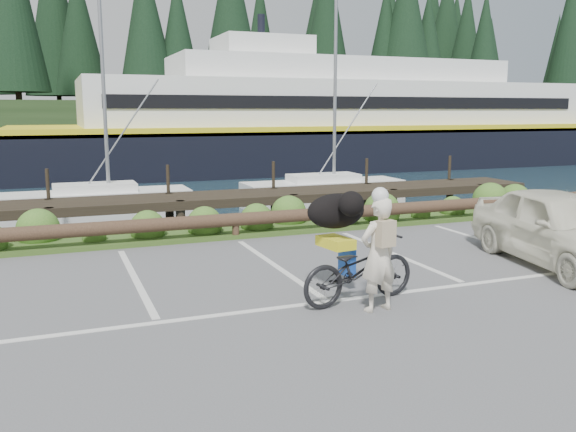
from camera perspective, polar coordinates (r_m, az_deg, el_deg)
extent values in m
plane|color=#545457|center=(9.84, 2.76, -7.36)|extent=(72.00, 72.00, 0.00)
plane|color=#162B36|center=(56.85, -17.41, 5.28)|extent=(160.00, 160.00, 0.00)
cube|color=#3D5B21|center=(14.68, -5.68, -1.42)|extent=(34.00, 1.60, 0.10)
imported|color=black|center=(9.38, 6.66, -4.94)|extent=(2.07, 0.99, 1.05)
imported|color=silver|center=(8.95, 8.48, -3.59)|extent=(0.67, 0.49, 1.69)
ellipsoid|color=black|center=(9.72, 4.51, 0.47)|extent=(0.62, 1.04, 0.57)
imported|color=silver|center=(12.58, 24.20, -0.98)|extent=(2.46, 4.54, 1.47)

